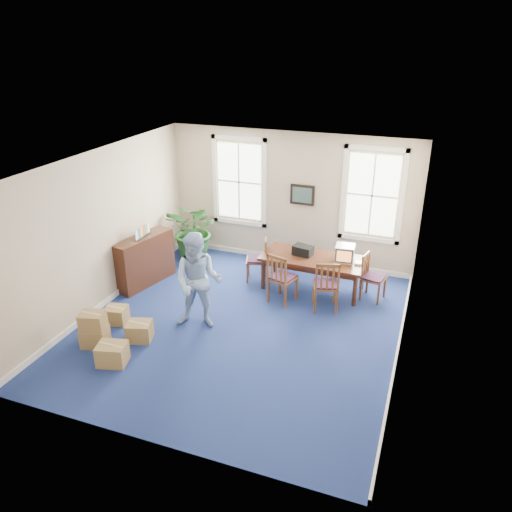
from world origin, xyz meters
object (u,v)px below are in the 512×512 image
(potted_plant, at_px, (195,230))
(crt_tv, at_px, (345,253))
(man, at_px, (198,281))
(credenza, at_px, (144,259))
(cardboard_boxes, at_px, (105,328))
(chair_near_left, at_px, (283,277))
(conference_table, at_px, (313,273))

(potted_plant, bearing_deg, crt_tv, -7.83)
(man, relative_size, credenza, 1.29)
(potted_plant, relative_size, cardboard_boxes, 1.22)
(man, relative_size, potted_plant, 1.27)
(chair_near_left, bearing_deg, potted_plant, -9.75)
(man, distance_m, credenza, 2.32)
(chair_near_left, height_order, potted_plant, potted_plant)
(cardboard_boxes, bearing_deg, potted_plant, 92.20)
(chair_near_left, distance_m, potted_plant, 3.01)
(man, bearing_deg, crt_tv, 32.81)
(conference_table, height_order, potted_plant, potted_plant)
(potted_plant, bearing_deg, conference_table, -10.35)
(conference_table, height_order, chair_near_left, chair_near_left)
(chair_near_left, distance_m, credenza, 3.17)
(credenza, relative_size, potted_plant, 0.99)
(potted_plant, distance_m, cardboard_boxes, 4.02)
(conference_table, distance_m, cardboard_boxes, 4.54)
(credenza, xyz_separation_m, potted_plant, (0.47, 1.61, 0.17))
(conference_table, distance_m, chair_near_left, 0.91)
(cardboard_boxes, bearing_deg, crt_tv, 43.53)
(crt_tv, bearing_deg, conference_table, 178.98)
(crt_tv, relative_size, credenza, 0.29)
(crt_tv, height_order, potted_plant, potted_plant)
(conference_table, xyz_separation_m, crt_tv, (0.66, 0.05, 0.56))
(conference_table, xyz_separation_m, chair_near_left, (-0.46, -0.76, 0.18))
(crt_tv, distance_m, cardboard_boxes, 5.07)
(crt_tv, distance_m, credenza, 4.43)
(chair_near_left, relative_size, credenza, 0.76)
(conference_table, bearing_deg, cardboard_boxes, -129.61)
(chair_near_left, relative_size, potted_plant, 0.75)
(man, height_order, cardboard_boxes, man)
(conference_table, height_order, crt_tv, crt_tv)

